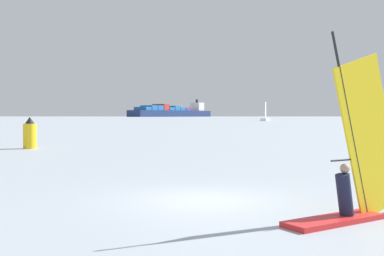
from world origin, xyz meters
TOP-DOWN VIEW (x-y plane):
  - ground_plane at (0.00, 0.00)m, footprint 4000.00×4000.00m
  - windsurfer at (3.55, -2.15)m, footprint 3.17×2.66m
  - cargo_ship at (-118.34, 770.87)m, footprint 120.63×171.02m
  - distant_headland at (61.42, 1412.65)m, footprint 1154.80×669.32m
  - channel_buoy at (-14.15, 19.17)m, footprint 0.94×0.94m
  - small_sailboat at (10.60, 192.39)m, footprint 4.60×10.10m

SIDE VIEW (x-z plane):
  - ground_plane at x=0.00m, z-range 0.00..0.00m
  - small_sailboat at x=10.60m, z-range -3.83..5.40m
  - windsurfer at x=3.55m, z-range -1.15..3.19m
  - channel_buoy at x=-14.15m, z-range -0.11..2.18m
  - cargo_ship at x=-118.34m, z-range -7.37..23.43m
  - distant_headland at x=61.42m, z-range 0.00..45.56m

